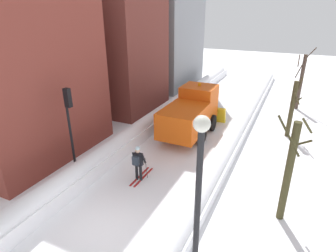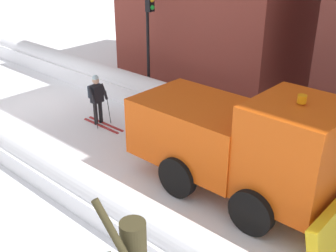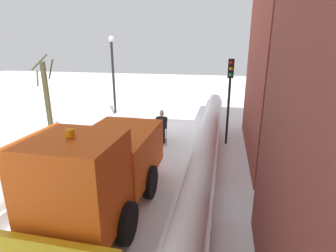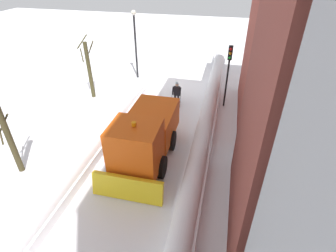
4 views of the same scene
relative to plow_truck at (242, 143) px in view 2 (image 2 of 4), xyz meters
name	(u,v)px [view 2 (image 2 of 4)]	position (x,y,z in m)	size (l,w,h in m)	color
ground_plane	(251,201)	(0.08, 0.46, -1.48)	(80.00, 80.00, 0.00)	white
snowbank_left	(303,145)	(-2.72, 0.46, -0.96)	(1.10, 36.00, 1.14)	white
snowbank_right	(180,244)	(2.89, 0.46, -1.07)	(1.10, 36.00, 0.97)	white
plow_truck	(242,143)	(0.00, 0.00, 0.00)	(3.20, 5.98, 3.12)	#DB510F
skier	(97,97)	(-0.36, -6.13, -0.48)	(0.62, 1.80, 1.81)	black
traffic_light_pole	(149,22)	(-3.64, -6.73, 1.56)	(0.28, 0.42, 4.32)	black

